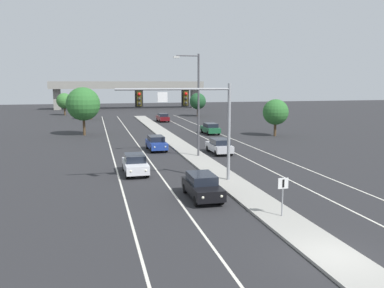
# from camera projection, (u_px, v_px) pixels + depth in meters

# --- Properties ---
(ground_plane) EXTENTS (260.00, 260.00, 0.00)m
(ground_plane) POSITION_uv_depth(u_px,v_px,m) (335.00, 259.00, 16.96)
(ground_plane) COLOR #28282B
(median_island) EXTENTS (2.40, 110.00, 0.15)m
(median_island) POSITION_uv_depth(u_px,v_px,m) (212.00, 169.00, 34.21)
(median_island) COLOR #9E9B93
(median_island) RESTS_ON ground
(lane_stripe_oncoming_center) EXTENTS (0.14, 100.00, 0.01)m
(lane_stripe_oncoming_center) POSITION_uv_depth(u_px,v_px,m) (147.00, 157.00, 39.82)
(lane_stripe_oncoming_center) COLOR silver
(lane_stripe_oncoming_center) RESTS_ON ground
(lane_stripe_receding_center) EXTENTS (0.14, 100.00, 0.01)m
(lane_stripe_receding_center) POSITION_uv_depth(u_px,v_px,m) (236.00, 153.00, 42.05)
(lane_stripe_receding_center) COLOR silver
(lane_stripe_receding_center) RESTS_ON ground
(edge_stripe_left) EXTENTS (0.14, 100.00, 0.01)m
(edge_stripe_left) POSITION_uv_depth(u_px,v_px,m) (114.00, 159.00, 39.03)
(edge_stripe_left) COLOR silver
(edge_stripe_left) RESTS_ON ground
(edge_stripe_right) EXTENTS (0.14, 100.00, 0.01)m
(edge_stripe_right) POSITION_uv_depth(u_px,v_px,m) (265.00, 152.00, 42.83)
(edge_stripe_right) COLOR silver
(edge_stripe_right) RESTS_ON ground
(overhead_signal_mast) EXTENTS (8.39, 0.44, 7.20)m
(overhead_signal_mast) POSITION_uv_depth(u_px,v_px,m) (193.00, 111.00, 28.65)
(overhead_signal_mast) COLOR gray
(overhead_signal_mast) RESTS_ON median_island
(median_sign_post) EXTENTS (0.60, 0.10, 2.20)m
(median_sign_post) POSITION_uv_depth(u_px,v_px,m) (283.00, 191.00, 21.70)
(median_sign_post) COLOR gray
(median_sign_post) RESTS_ON median_island
(street_lamp_median) EXTENTS (2.58, 0.28, 10.00)m
(street_lamp_median) POSITION_uv_depth(u_px,v_px,m) (196.00, 99.00, 38.98)
(street_lamp_median) COLOR #4C4C51
(street_lamp_median) RESTS_ON median_island
(car_oncoming_black) EXTENTS (1.83, 4.47, 1.58)m
(car_oncoming_black) POSITION_uv_depth(u_px,v_px,m) (202.00, 186.00, 25.67)
(car_oncoming_black) COLOR black
(car_oncoming_black) RESTS_ON ground
(car_oncoming_white) EXTENTS (1.84, 4.48, 1.58)m
(car_oncoming_white) POSITION_uv_depth(u_px,v_px,m) (135.00, 164.00, 32.59)
(car_oncoming_white) COLOR silver
(car_oncoming_white) RESTS_ON ground
(car_oncoming_blue) EXTENTS (1.89, 4.50, 1.58)m
(car_oncoming_blue) POSITION_uv_depth(u_px,v_px,m) (156.00, 143.00, 43.81)
(car_oncoming_blue) COLOR navy
(car_oncoming_blue) RESTS_ON ground
(car_receding_silver) EXTENTS (1.83, 4.47, 1.58)m
(car_receding_silver) POSITION_uv_depth(u_px,v_px,m) (219.00, 146.00, 41.80)
(car_receding_silver) COLOR #B7B7BC
(car_receding_silver) RESTS_ON ground
(car_receding_green) EXTENTS (1.88, 4.49, 1.58)m
(car_receding_green) POSITION_uv_depth(u_px,v_px,m) (210.00, 128.00, 57.61)
(car_receding_green) COLOR #195633
(car_receding_green) RESTS_ON ground
(car_receding_darkred) EXTENTS (1.92, 4.51, 1.58)m
(car_receding_darkred) POSITION_uv_depth(u_px,v_px,m) (163.00, 117.00, 75.54)
(car_receding_darkred) COLOR #5B0F14
(car_receding_darkred) RESTS_ON ground
(overpass_bridge) EXTENTS (42.40, 6.40, 7.65)m
(overpass_bridge) POSITION_uv_depth(u_px,v_px,m) (128.00, 88.00, 111.91)
(overpass_bridge) COLOR gray
(overpass_bridge) RESTS_ON ground
(tree_far_left_b) EXTENTS (4.67, 4.67, 6.76)m
(tree_far_left_b) POSITION_uv_depth(u_px,v_px,m) (83.00, 104.00, 55.64)
(tree_far_left_b) COLOR #4C3823
(tree_far_left_b) RESTS_ON ground
(tree_far_right_b) EXTENTS (3.55, 3.55, 5.13)m
(tree_far_right_b) POSITION_uv_depth(u_px,v_px,m) (276.00, 112.00, 55.01)
(tree_far_right_b) COLOR #4C3823
(tree_far_right_b) RESTS_ON ground
(tree_far_right_a) EXTENTS (3.40, 3.40, 4.92)m
(tree_far_right_a) POSITION_uv_depth(u_px,v_px,m) (198.00, 101.00, 88.11)
(tree_far_right_a) COLOR #4C3823
(tree_far_right_a) RESTS_ON ground
(tree_far_right_c) EXTENTS (3.54, 3.54, 5.13)m
(tree_far_right_c) POSITION_uv_depth(u_px,v_px,m) (198.00, 101.00, 86.84)
(tree_far_right_c) COLOR #4C3823
(tree_far_right_c) RESTS_ON ground
(tree_far_left_a) EXTENTS (3.66, 3.66, 5.29)m
(tree_far_left_a) POSITION_uv_depth(u_px,v_px,m) (91.00, 102.00, 79.92)
(tree_far_left_a) COLOR #4C3823
(tree_far_left_a) RESTS_ON ground
(tree_far_left_c) EXTENTS (3.47, 3.47, 5.02)m
(tree_far_left_c) POSITION_uv_depth(u_px,v_px,m) (64.00, 101.00, 89.81)
(tree_far_left_c) COLOR #4C3823
(tree_far_left_c) RESTS_ON ground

